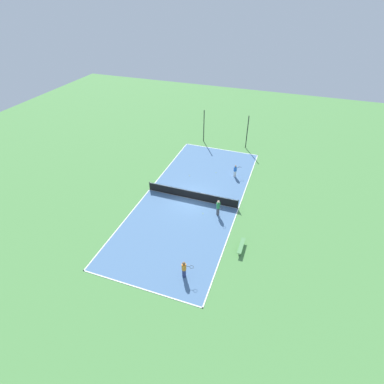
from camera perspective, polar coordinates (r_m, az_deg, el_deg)
The scene contains 12 objects.
ground_plane at distance 31.68m, azimuth -0.00°, elevation -1.32°, with size 80.00×80.00×0.00m, color #518E47.
court_surface at distance 31.67m, azimuth -0.00°, elevation -1.31°, with size 10.08×23.88×0.02m.
tennis_net at distance 31.35m, azimuth -0.00°, elevation -0.51°, with size 9.88×0.10×1.06m.
bench at distance 26.34m, azimuth 9.37°, elevation -10.08°, with size 0.36×1.94×0.45m.
player_near_blue at distance 35.17m, azimuth 8.24°, elevation 4.14°, with size 0.93×0.84×1.51m.
player_far_green at distance 29.08m, azimuth 5.01°, elevation -2.84°, with size 0.85×0.93×1.73m.
player_center_orange at distance 23.64m, azimuth -1.51°, elevation -14.34°, with size 0.97×0.44×1.62m.
tennis_ball_far_baseline at distance 29.70m, azimuth 2.11°, elevation -4.14°, with size 0.07×0.07×0.07m, color #CCE033.
tennis_ball_right_alley at distance 36.06m, azimuth 4.60°, elevation 3.74°, with size 0.07×0.07×0.07m, color #CCE033.
tennis_ball_near_net at distance 35.32m, azimuth -0.49°, elevation 3.12°, with size 0.07×0.07×0.07m, color #CCE033.
fence_post_back_left at distance 42.58m, azimuth 2.28°, elevation 12.43°, with size 0.12×0.12×4.57m.
fence_post_back_right at distance 41.36m, azimuth 10.47°, elevation 11.14°, with size 0.12×0.12×4.57m.
Camera 1 is at (8.42, -23.87, 19.05)m, focal length 28.00 mm.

